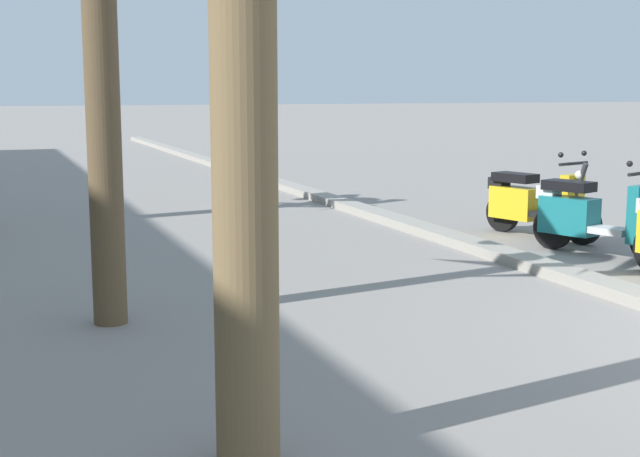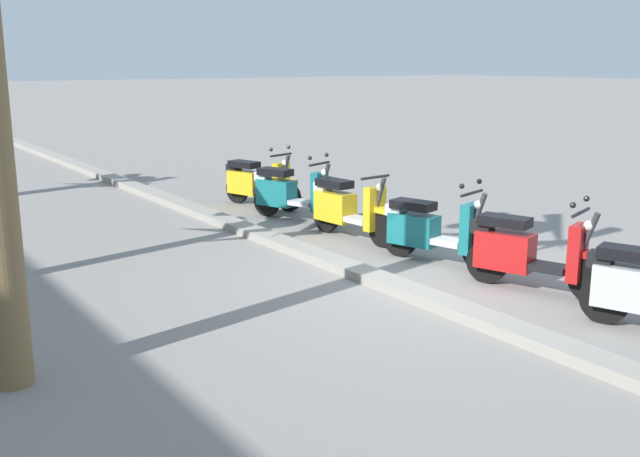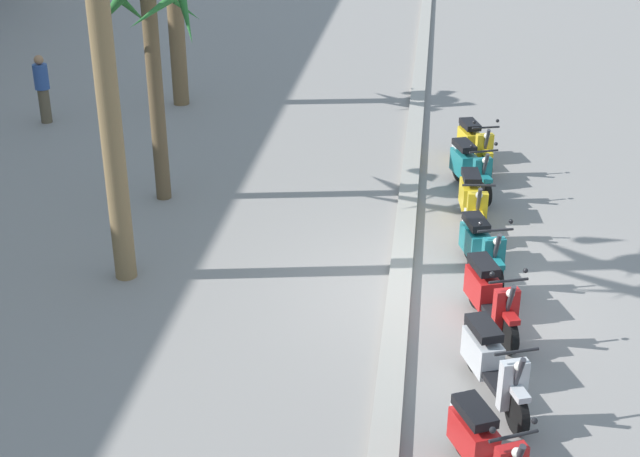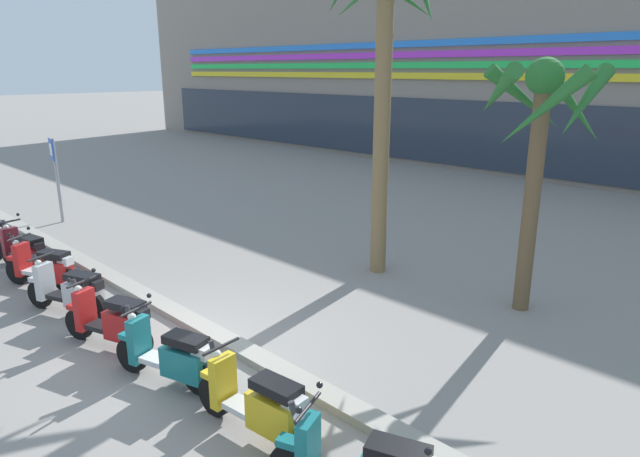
{
  "view_description": "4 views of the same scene",
  "coord_description": "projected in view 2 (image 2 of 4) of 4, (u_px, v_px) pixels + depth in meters",
  "views": [
    {
      "loc": [
        -4.44,
        6.11,
        1.97
      ],
      "look_at": [
        1.97,
        3.66,
        0.88
      ],
      "focal_mm": 49.84,
      "sensor_mm": 36.0,
      "label": 1
    },
    {
      "loc": [
        -6.37,
        6.02,
        2.69
      ],
      "look_at": [
        -0.02,
        1.62,
        0.92
      ],
      "focal_mm": 41.17,
      "sensor_mm": 36.0,
      "label": 2
    },
    {
      "loc": [
        -12.29,
        0.2,
        6.9
      ],
      "look_at": [
        0.23,
        1.78,
        0.86
      ],
      "focal_mm": 50.46,
      "sensor_mm": 36.0,
      "label": 3
    },
    {
      "loc": [
        7.04,
        -4.2,
        4.24
      ],
      "look_at": [
        -0.03,
        2.98,
        1.36
      ],
      "focal_mm": 31.28,
      "sensor_mm": 36.0,
      "label": 4
    }
  ],
  "objects": [
    {
      "name": "scooter_teal_mid_front",
      "position": [
        289.0,
        193.0,
        12.63
      ],
      "size": [
        1.76,
        0.86,
        1.17
      ],
      "color": "black",
      "rests_on": "ground"
    },
    {
      "name": "scooter_teal_last_in_row",
      "position": [
        431.0,
        230.0,
        9.95
      ],
      "size": [
        1.73,
        0.76,
        1.17
      ],
      "color": "black",
      "rests_on": "ground"
    },
    {
      "name": "scooter_yellow_mid_centre",
      "position": [
        256.0,
        182.0,
        13.8
      ],
      "size": [
        1.79,
        0.79,
        1.17
      ],
      "color": "black",
      "rests_on": "ground"
    },
    {
      "name": "scooter_yellow_second_in_line",
      "position": [
        347.0,
        208.0,
        11.33
      ],
      "size": [
        1.8,
        0.56,
        1.04
      ],
      "color": "black",
      "rests_on": "ground"
    },
    {
      "name": "curb_strip",
      "position": [
        396.0,
        286.0,
        8.75
      ],
      "size": [
        60.0,
        0.36,
        0.12
      ],
      "primitive_type": "cube",
      "color": "gray",
      "rests_on": "ground"
    },
    {
      "name": "scooter_red_tail_end",
      "position": [
        526.0,
        252.0,
        8.72
      ],
      "size": [
        1.73,
        0.81,
        1.17
      ],
      "color": "black",
      "rests_on": "ground"
    },
    {
      "name": "ground_plane",
      "position": [
        427.0,
        284.0,
        9.05
      ],
      "size": [
        200.0,
        200.0,
        0.0
      ],
      "primitive_type": "plane",
      "color": "gray"
    }
  ]
}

